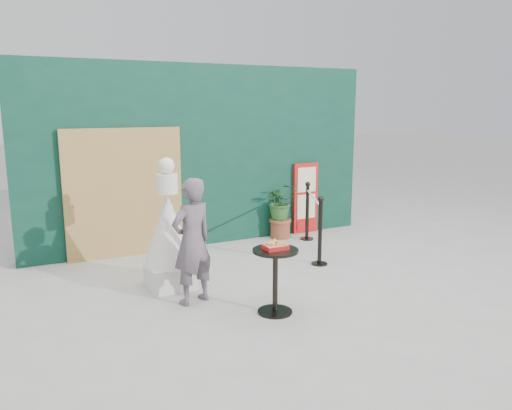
# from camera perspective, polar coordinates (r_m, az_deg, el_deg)

# --- Properties ---
(ground) EXTENTS (60.00, 60.00, 0.00)m
(ground) POSITION_cam_1_polar(r_m,az_deg,el_deg) (6.06, 5.18, -11.32)
(ground) COLOR #ADAAA5
(ground) RESTS_ON ground
(back_wall) EXTENTS (6.00, 0.30, 3.00)m
(back_wall) POSITION_cam_1_polar(r_m,az_deg,el_deg) (8.48, -5.93, 5.61)
(back_wall) COLOR #0B3226
(back_wall) RESTS_ON ground
(bamboo_fence) EXTENTS (1.80, 0.08, 2.00)m
(bamboo_fence) POSITION_cam_1_polar(r_m,az_deg,el_deg) (7.96, -14.79, 1.30)
(bamboo_fence) COLOR tan
(bamboo_fence) RESTS_ON ground
(woman) EXTENTS (0.64, 0.52, 1.51)m
(woman) POSITION_cam_1_polar(r_m,az_deg,el_deg) (5.93, -7.31, -4.15)
(woman) COLOR #61535B
(woman) RESTS_ON ground
(menu_board) EXTENTS (0.50, 0.07, 1.30)m
(menu_board) POSITION_cam_1_polar(r_m,az_deg,el_deg) (9.26, 5.67, 0.78)
(menu_board) COLOR red
(menu_board) RESTS_ON ground
(statue) EXTENTS (0.66, 0.66, 1.69)m
(statue) POSITION_cam_1_polar(r_m,az_deg,el_deg) (6.49, -9.94, -3.46)
(statue) COLOR white
(statue) RESTS_ON ground
(cafe_table) EXTENTS (0.52, 0.52, 0.75)m
(cafe_table) POSITION_cam_1_polar(r_m,az_deg,el_deg) (5.67, 2.21, -7.52)
(cafe_table) COLOR black
(cafe_table) RESTS_ON ground
(food_basket) EXTENTS (0.26, 0.19, 0.11)m
(food_basket) POSITION_cam_1_polar(r_m,az_deg,el_deg) (5.58, 2.24, -4.70)
(food_basket) COLOR red
(food_basket) RESTS_ON cafe_table
(planter) EXTENTS (0.58, 0.50, 0.99)m
(planter) POSITION_cam_1_polar(r_m,az_deg,el_deg) (8.86, 2.80, -0.15)
(planter) COLOR brown
(planter) RESTS_ON ground
(stanchion_barrier) EXTENTS (0.84, 1.54, 1.03)m
(stanchion_barrier) POSITION_cam_1_polar(r_m,az_deg,el_deg) (8.11, 6.55, -1.85)
(stanchion_barrier) COLOR black
(stanchion_barrier) RESTS_ON ground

